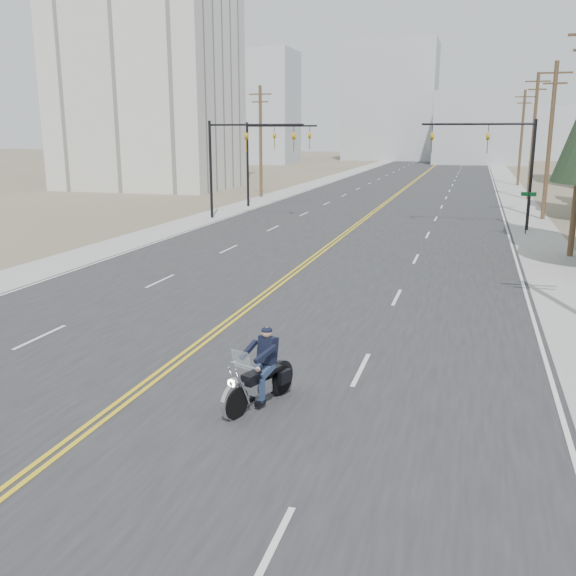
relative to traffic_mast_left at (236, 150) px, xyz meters
The scene contains 19 objects.
ground_plane 33.60m from the traffic_mast_left, 74.33° to the right, with size 400.00×400.00×0.00m, color #776D56.
road 39.36m from the traffic_mast_left, 76.71° to the left, with size 20.00×200.00×0.01m, color #303033.
sidewalk_left 38.40m from the traffic_mast_left, 93.80° to the left, with size 3.00×200.00×0.01m, color #A5A5A0.
sidewalk_right 43.45m from the traffic_mast_left, 61.68° to the left, with size 3.00×200.00×0.01m, color #A5A5A0.
traffic_mast_left is the anchor object (origin of this frame).
traffic_mast_right 17.95m from the traffic_mast_left, ahead, with size 7.10×0.26×7.00m.
traffic_mast_far 8.01m from the traffic_mast_left, 92.40° to the left, with size 6.10×0.26×7.00m.
street_sign 20.12m from the traffic_mast_left, ahead, with size 0.90×0.06×2.62m.
utility_pole_c 22.31m from the traffic_mast_left, 15.61° to the left, with size 2.20×0.30×11.00m.
utility_pole_d 30.06m from the traffic_mast_left, 44.36° to the left, with size 2.20×0.30×11.50m.
utility_pole_e 43.66m from the traffic_mast_left, 60.53° to the left, with size 2.20×0.30×11.00m.
utility_pole_left 16.39m from the traffic_mast_left, 102.42° to the left, with size 2.20×0.30×10.50m.
apartment_block 31.50m from the traffic_mast_left, 129.59° to the left, with size 18.00×14.00×30.00m, color silver.
haze_bldg_a 87.20m from the traffic_mast_left, 107.41° to the left, with size 14.00×12.00×22.00m, color #B7BCC6.
haze_bldg_b 94.56m from the traffic_mast_left, 79.66° to the left, with size 18.00×14.00×14.00m, color #ADB2B7.
haze_bldg_d 108.34m from the traffic_mast_left, 91.60° to the left, with size 20.00×15.00×26.00m, color #ADB2B7.
haze_bldg_e 122.80m from the traffic_mast_left, 73.94° to the left, with size 14.00×14.00×12.00m, color #B7BCC6.
haze_bldg_f 106.28m from the traffic_mast_left, 112.71° to the left, with size 12.00×12.00×16.00m, color #ADB2B7.
motorcyclist 33.45m from the traffic_mast_left, 68.64° to the right, with size 1.01×2.35×1.83m, color black, non-canonical shape.
Camera 1 is at (7.60, -12.00, 6.17)m, focal length 40.00 mm.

